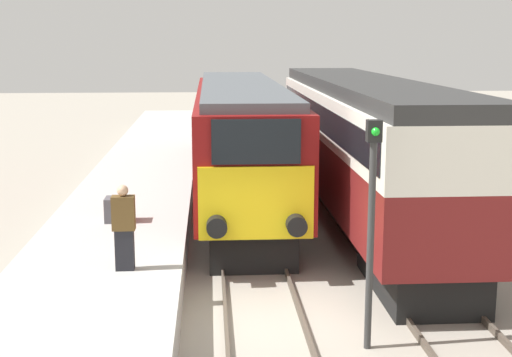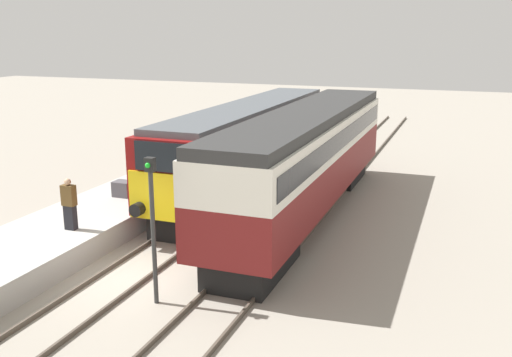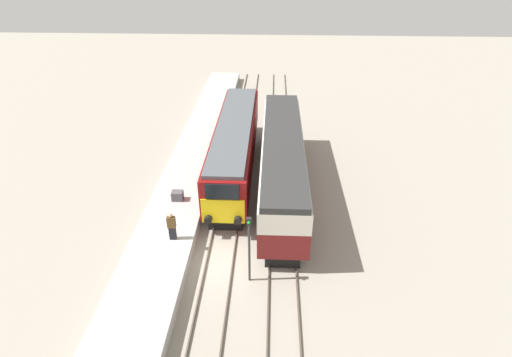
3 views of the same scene
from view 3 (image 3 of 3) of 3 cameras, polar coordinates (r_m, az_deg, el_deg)
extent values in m
plane|color=gray|center=(22.22, -5.22, -11.91)|extent=(120.00, 120.00, 0.00)
cube|color=#A8A8A3|center=(28.84, -9.82, -0.08)|extent=(3.50, 50.00, 0.80)
cube|color=#4C4238|center=(26.11, -5.45, -4.24)|extent=(0.07, 60.00, 0.14)
cube|color=#4C4238|center=(25.96, -2.30, -4.34)|extent=(0.07, 60.00, 0.14)
cube|color=#4C4238|center=(25.88, 2.05, -4.45)|extent=(0.07, 60.00, 0.14)
cube|color=#4C4238|center=(25.92, 5.23, -4.52)|extent=(0.07, 60.00, 0.14)
cube|color=black|center=(25.62, -3.96, -3.75)|extent=(2.03, 4.00, 1.00)
cube|color=black|center=(34.84, -2.14, 6.27)|extent=(2.03, 4.00, 1.00)
cube|color=maroon|center=(29.27, -3.01, 5.16)|extent=(2.70, 15.63, 2.66)
cube|color=yellow|center=(22.82, -4.74, -4.71)|extent=(2.48, 0.10, 1.59)
cube|color=black|center=(22.07, -4.88, -1.91)|extent=(1.89, 0.10, 0.96)
cube|color=#4C5156|center=(28.67, -3.09, 7.76)|extent=(2.38, 15.01, 0.24)
cylinder|color=black|center=(23.03, -6.86, -5.85)|extent=(0.44, 0.35, 0.44)
cylinder|color=black|center=(22.83, -2.62, -6.00)|extent=(0.44, 0.35, 0.44)
cube|color=black|center=(22.92, 3.76, -8.67)|extent=(1.89, 3.60, 0.95)
cube|color=black|center=(32.71, 3.52, 4.45)|extent=(1.89, 3.60, 0.95)
cube|color=maroon|center=(26.99, 3.71, 1.34)|extent=(2.70, 16.02, 1.59)
cube|color=silver|center=(26.32, 3.81, 4.02)|extent=(2.71, 16.02, 1.25)
cube|color=black|center=(26.32, 3.81, 4.02)|extent=(2.75, 15.38, 0.69)
cube|color=#2D2D2D|center=(25.96, 3.87, 5.60)|extent=(2.48, 16.02, 0.36)
cube|color=black|center=(22.63, -11.82, -7.60)|extent=(0.36, 0.24, 0.81)
cube|color=brown|center=(22.18, -12.02, -6.11)|extent=(0.44, 0.26, 0.67)
sphere|color=tan|center=(21.92, -12.15, -5.18)|extent=(0.22, 0.22, 0.22)
cylinder|color=#333333|center=(19.99, -0.97, -10.64)|extent=(0.12, 0.12, 3.60)
cube|color=black|center=(18.73, -1.02, -6.11)|extent=(0.24, 0.20, 0.36)
sphere|color=green|center=(18.65, -1.04, -6.32)|extent=(0.14, 0.14, 0.14)
cube|color=#4C4C51|center=(25.82, -11.15, -2.42)|extent=(0.70, 0.56, 0.60)
camera|label=1|loc=(11.09, -23.08, -36.18)|focal=50.00mm
camera|label=2|loc=(10.69, 45.57, -31.51)|focal=40.00mm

